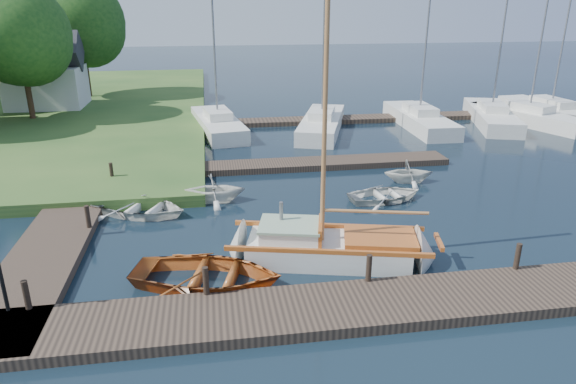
{
  "coord_description": "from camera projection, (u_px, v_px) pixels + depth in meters",
  "views": [
    {
      "loc": [
        -2.69,
        -17.14,
        7.7
      ],
      "look_at": [
        0.0,
        0.0,
        1.2
      ],
      "focal_mm": 32.0,
      "sensor_mm": 36.0,
      "label": 1
    }
  ],
  "objects": [
    {
      "name": "far_dock",
      "position": [
        308.0,
        164.0,
        25.2
      ],
      "size": [
        14.0,
        1.6,
        0.3
      ],
      "primitive_type": "cube",
      "color": "#2D241D",
      "rests_on": "ground"
    },
    {
      "name": "tree_7",
      "position": [
        80.0,
        21.0,
        39.13
      ],
      "size": [
        6.83,
        6.83,
        9.38
      ],
      "color": "#332114",
      "rests_on": "shore"
    },
    {
      "name": "marina_boat_2",
      "position": [
        322.0,
        122.0,
        31.97
      ],
      "size": [
        4.75,
        8.63,
        11.38
      ],
      "rotation": [
        0.0,
        0.0,
        1.25
      ],
      "color": "white",
      "rests_on": "ground"
    },
    {
      "name": "sailboat",
      "position": [
        333.0,
        250.0,
        16.12
      ],
      "size": [
        7.41,
        3.58,
        9.83
      ],
      "rotation": [
        0.0,
        0.0,
        -0.24
      ],
      "color": "white",
      "rests_on": "ground"
    },
    {
      "name": "marina_boat_0",
      "position": [
        218.0,
        123.0,
        31.84
      ],
      "size": [
        3.43,
        8.19,
        11.66
      ],
      "rotation": [
        0.0,
        0.0,
        1.73
      ],
      "color": "white",
      "rests_on": "ground"
    },
    {
      "name": "marina_boat_7",
      "position": [
        551.0,
        110.0,
        35.38
      ],
      "size": [
        3.05,
        8.87,
        12.8
      ],
      "rotation": [
        0.0,
        0.0,
        1.67
      ],
      "color": "white",
      "rests_on": "ground"
    },
    {
      "name": "mooring_post_1",
      "position": [
        206.0,
        281.0,
        13.64
      ],
      "size": [
        0.16,
        0.16,
        0.8
      ],
      "primitive_type": "cylinder",
      "color": "black",
      "rests_on": "near_dock"
    },
    {
      "name": "mooring_post_3",
      "position": [
        518.0,
        256.0,
        14.94
      ],
      "size": [
        0.16,
        0.16,
        0.8
      ],
      "primitive_type": "cylinder",
      "color": "black",
      "rests_on": "near_dock"
    },
    {
      "name": "house_c",
      "position": [
        45.0,
        77.0,
        36.36
      ],
      "size": [
        5.25,
        4.0,
        5.28
      ],
      "color": "silver",
      "rests_on": "shore"
    },
    {
      "name": "marina_boat_5",
      "position": [
        491.0,
        115.0,
        34.1
      ],
      "size": [
        4.84,
        9.13,
        11.61
      ],
      "rotation": [
        0.0,
        0.0,
        1.26
      ],
      "color": "white",
      "rests_on": "ground"
    },
    {
      "name": "marina_boat_6",
      "position": [
        529.0,
        116.0,
        33.8
      ],
      "size": [
        4.91,
        8.28,
        10.2
      ],
      "rotation": [
        0.0,
        0.0,
        1.94
      ],
      "color": "white",
      "rests_on": "ground"
    },
    {
      "name": "left_dock",
      "position": [
        73.0,
        211.0,
        19.58
      ],
      "size": [
        2.2,
        18.0,
        0.3
      ],
      "primitive_type": "cube",
      "color": "#2D241D",
      "rests_on": "ground"
    },
    {
      "name": "tender_c",
      "position": [
        386.0,
        193.0,
        20.96
      ],
      "size": [
        3.36,
        2.61,
        0.64
      ],
      "primitive_type": "imported",
      "rotation": [
        0.0,
        0.0,
        1.71
      ],
      "color": "white",
      "rests_on": "ground"
    },
    {
      "name": "tender_a",
      "position": [
        140.0,
        205.0,
        19.54
      ],
      "size": [
        4.43,
        3.91,
        0.76
      ],
      "primitive_type": "imported",
      "rotation": [
        0.0,
        0.0,
        1.14
      ],
      "color": "white",
      "rests_on": "ground"
    },
    {
      "name": "near_dock",
      "position": [
        324.0,
        310.0,
        13.34
      ],
      "size": [
        18.0,
        2.2,
        0.3
      ],
      "primitive_type": "cube",
      "color": "#2D241D",
      "rests_on": "ground"
    },
    {
      "name": "mooring_post_0",
      "position": [
        26.0,
        295.0,
        12.98
      ],
      "size": [
        0.16,
        0.16,
        0.8
      ],
      "primitive_type": "cylinder",
      "color": "black",
      "rests_on": "near_dock"
    },
    {
      "name": "marina_boat_4",
      "position": [
        419.0,
        118.0,
        33.12
      ],
      "size": [
        2.45,
        8.56,
        10.21
      ],
      "rotation": [
        0.0,
        0.0,
        1.54
      ],
      "color": "white",
      "rests_on": "ground"
    },
    {
      "name": "ground",
      "position": [
        288.0,
        222.0,
        18.94
      ],
      "size": [
        160.0,
        160.0,
        0.0
      ],
      "primitive_type": "plane",
      "color": "black",
      "rests_on": "ground"
    },
    {
      "name": "tender_b",
      "position": [
        215.0,
        187.0,
        20.7
      ],
      "size": [
        2.56,
        2.26,
        1.27
      ],
      "primitive_type": "imported",
      "rotation": [
        0.0,
        0.0,
        1.49
      ],
      "color": "white",
      "rests_on": "ground"
    },
    {
      "name": "dinghy",
      "position": [
        207.0,
        271.0,
        14.64
      ],
      "size": [
        4.96,
        4.1,
        0.89
      ],
      "primitive_type": "imported",
      "rotation": [
        0.0,
        0.0,
        1.3
      ],
      "color": "#96411C",
      "rests_on": "ground"
    },
    {
      "name": "tender_d",
      "position": [
        409.0,
        170.0,
        22.95
      ],
      "size": [
        2.37,
        2.11,
        1.14
      ],
      "primitive_type": "imported",
      "rotation": [
        0.0,
        0.0,
        1.45
      ],
      "color": "white",
      "rests_on": "ground"
    },
    {
      "name": "mooring_post_2",
      "position": [
        369.0,
        268.0,
        14.29
      ],
      "size": [
        0.16,
        0.16,
        0.8
      ],
      "primitive_type": "cylinder",
      "color": "black",
      "rests_on": "near_dock"
    },
    {
      "name": "mooring_post_5",
      "position": [
        112.0,
        172.0,
        22.31
      ],
      "size": [
        0.16,
        0.16,
        0.8
      ],
      "primitive_type": "cylinder",
      "color": "black",
      "rests_on": "left_dock"
    },
    {
      "name": "mooring_post_4",
      "position": [
        88.0,
        217.0,
        17.68
      ],
      "size": [
        0.16,
        0.16,
        0.8
      ],
      "primitive_type": "cylinder",
      "color": "black",
      "rests_on": "left_dock"
    },
    {
      "name": "pontoon",
      "position": [
        396.0,
        118.0,
        35.15
      ],
      "size": [
        30.0,
        1.6,
        0.3
      ],
      "primitive_type": "cube",
      "color": "#2D241D",
      "rests_on": "ground"
    },
    {
      "name": "tree_3",
      "position": [
        18.0,
        33.0,
        31.58
      ],
      "size": [
        6.41,
        6.38,
        8.74
      ],
      "color": "#332114",
      "rests_on": "shore"
    }
  ]
}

